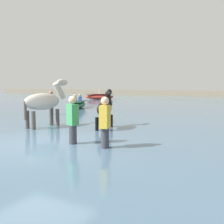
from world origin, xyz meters
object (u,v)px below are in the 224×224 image
(person_wading_mid, at_px, (105,128))
(person_onlooker_left, at_px, (73,126))
(person_onlooker_right, at_px, (51,106))
(boat_near_port, at_px, (99,97))
(boat_distant_east, at_px, (79,104))
(horse_lead_pinto, at_px, (44,103))
(horse_trailing_black, at_px, (105,110))

(person_wading_mid, bearing_deg, person_onlooker_left, -179.88)
(person_onlooker_right, height_order, person_onlooker_left, same)
(boat_near_port, bearing_deg, person_onlooker_right, -67.73)
(boat_near_port, relative_size, boat_distant_east, 1.23)
(boat_distant_east, bearing_deg, person_onlooker_left, -54.99)
(horse_lead_pinto, bearing_deg, boat_near_port, 115.55)
(horse_lead_pinto, relative_size, person_onlooker_right, 1.32)
(person_onlooker_left, bearing_deg, person_onlooker_right, 135.83)
(horse_trailing_black, distance_m, boat_near_port, 19.78)
(horse_lead_pinto, distance_m, person_wading_mid, 4.03)
(horse_lead_pinto, distance_m, horse_trailing_black, 2.24)
(boat_near_port, distance_m, person_onlooker_right, 15.50)
(horse_trailing_black, distance_m, person_wading_mid, 2.96)
(boat_near_port, xyz_separation_m, person_onlooker_right, (5.87, -14.34, 0.18))
(boat_distant_east, height_order, person_onlooker_right, person_onlooker_right)
(boat_near_port, bearing_deg, person_onlooker_left, -60.34)
(boat_near_port, distance_m, person_onlooker_left, 22.24)
(person_wading_mid, bearing_deg, person_onlooker_right, 140.71)
(person_wading_mid, bearing_deg, boat_near_port, 121.76)
(person_wading_mid, relative_size, person_onlooker_right, 1.00)
(horse_lead_pinto, relative_size, horse_trailing_black, 1.22)
(person_onlooker_right, xyz_separation_m, person_onlooker_left, (5.13, -4.99, 0.00))
(boat_distant_east, distance_m, person_wading_mid, 11.70)
(horse_lead_pinto, distance_m, person_onlooker_right, 4.07)
(boat_near_port, distance_m, boat_distant_east, 11.22)
(person_wading_mid, height_order, person_onlooker_right, same)
(person_wading_mid, xyz_separation_m, person_onlooker_right, (-6.09, 4.98, 0.00))
(person_onlooker_left, bearing_deg, horse_trailing_black, 101.80)
(person_onlooker_right, bearing_deg, horse_trailing_black, -27.90)
(boat_distant_east, relative_size, person_onlooker_right, 1.56)
(boat_distant_east, bearing_deg, horse_lead_pinto, -62.81)
(horse_trailing_black, xyz_separation_m, person_onlooker_left, (0.53, -2.55, -0.18))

